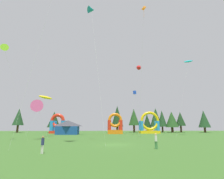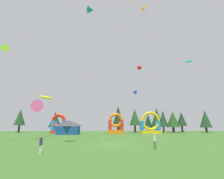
% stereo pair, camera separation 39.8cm
% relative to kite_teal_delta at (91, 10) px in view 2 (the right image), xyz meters
% --- Properties ---
extents(ground_plane, '(120.00, 120.00, 0.00)m').
position_rel_kite_teal_delta_xyz_m(ground_plane, '(3.94, -2.09, -22.74)').
color(ground_plane, '#3D6B28').
extents(kite_teal_delta, '(3.55, 6.46, 23.47)m').
position_rel_kite_teal_delta_xyz_m(kite_teal_delta, '(0.00, 0.00, 0.00)').
color(kite_teal_delta, '#0C7F7A').
rests_on(kite_teal_delta, ground_plane).
extents(kite_yellow_parafoil, '(5.13, 2.92, 9.86)m').
position_rel_kite_teal_delta_xyz_m(kite_yellow_parafoil, '(-11.76, 14.46, -13.53)').
color(kite_yellow_parafoil, yellow).
rests_on(kite_yellow_parafoil, ground_plane).
extents(kite_lime_delta, '(5.50, 3.32, 17.02)m').
position_rel_kite_teal_delta_xyz_m(kite_lime_delta, '(-15.74, 2.58, -6.45)').
color(kite_lime_delta, '#8CD826').
rests_on(kite_lime_delta, ground_plane).
extents(kite_blue_box, '(3.86, 2.68, 12.35)m').
position_rel_kite_teal_delta_xyz_m(kite_blue_box, '(10.94, 21.73, -10.89)').
color(kite_blue_box, blue).
rests_on(kite_blue_box, ground_plane).
extents(kite_orange_diamond, '(0.83, 9.10, 27.86)m').
position_rel_kite_teal_delta_xyz_m(kite_orange_diamond, '(10.63, 5.77, 4.14)').
color(kite_orange_diamond, orange).
rests_on(kite_orange_diamond, ground_plane).
extents(kite_cyan_parafoil, '(6.05, 1.08, 20.28)m').
position_rel_kite_teal_delta_xyz_m(kite_cyan_parafoil, '(25.05, 17.07, -3.05)').
color(kite_cyan_parafoil, '#19B7CC').
rests_on(kite_cyan_parafoil, ground_plane).
extents(kite_pink_delta, '(3.73, 2.56, 7.50)m').
position_rel_kite_teal_delta_xyz_m(kite_pink_delta, '(-10.61, 6.93, -16.42)').
color(kite_pink_delta, '#EA599E').
rests_on(kite_pink_delta, ground_plane).
extents(kite_red_delta, '(4.30, 1.43, 19.55)m').
position_rel_kite_teal_delta_xyz_m(kite_red_delta, '(12.04, 19.92, -3.92)').
color(kite_red_delta, red).
rests_on(kite_red_delta, ground_plane).
extents(person_far_side, '(0.38, 0.38, 1.67)m').
position_rel_kite_teal_delta_xyz_m(person_far_side, '(-3.51, -9.99, -21.74)').
color(person_far_side, silver).
rests_on(person_far_side, ground_plane).
extents(person_left_edge, '(0.40, 0.40, 1.77)m').
position_rel_kite_teal_delta_xyz_m(person_left_edge, '(8.54, -6.98, -21.69)').
color(person_left_edge, '#33723F').
rests_on(person_left_edge, ground_plane).
extents(inflatable_red_slide, '(6.36, 3.76, 7.10)m').
position_rel_kite_teal_delta_xyz_m(inflatable_red_slide, '(17.15, 31.30, -20.18)').
color(inflatable_red_slide, yellow).
rests_on(inflatable_red_slide, ground_plane).
extents(inflatable_orange_dome, '(4.93, 4.81, 6.47)m').
position_rel_kite_teal_delta_xyz_m(inflatable_orange_dome, '(-13.18, 33.20, -20.29)').
color(inflatable_orange_dome, red).
rests_on(inflatable_orange_dome, ground_plane).
extents(inflatable_yellow_castle, '(4.61, 3.66, 6.41)m').
position_rel_kite_teal_delta_xyz_m(inflatable_yellow_castle, '(5.63, 28.90, -20.42)').
color(inflatable_yellow_castle, orange).
rests_on(inflatable_yellow_castle, ground_plane).
extents(festival_tent, '(6.27, 4.07, 4.06)m').
position_rel_kite_teal_delta_xyz_m(festival_tent, '(-8.49, 25.83, -20.71)').
color(festival_tent, '#19478C').
rests_on(festival_tent, ground_plane).
extents(tree_row_0, '(3.99, 3.99, 8.75)m').
position_rel_kite_teal_delta_xyz_m(tree_row_0, '(-29.70, 40.02, -17.11)').
color(tree_row_0, '#4C331E').
rests_on(tree_row_0, ground_plane).
extents(tree_row_1, '(4.98, 4.98, 7.77)m').
position_rel_kite_teal_delta_xyz_m(tree_row_1, '(-17.43, 42.90, -17.98)').
color(tree_row_1, '#4C331E').
rests_on(tree_row_1, ground_plane).
extents(tree_row_2, '(4.44, 4.44, 9.85)m').
position_rel_kite_teal_delta_xyz_m(tree_row_2, '(7.06, 39.73, -16.76)').
color(tree_row_2, '#4C331E').
rests_on(tree_row_2, ground_plane).
extents(tree_row_3, '(4.06, 4.06, 8.89)m').
position_rel_kite_teal_delta_xyz_m(tree_row_3, '(13.49, 40.58, -17.06)').
color(tree_row_3, '#4C331E').
rests_on(tree_row_3, ground_plane).
extents(tree_row_4, '(3.38, 3.38, 7.03)m').
position_rel_kite_teal_delta_xyz_m(tree_row_4, '(19.19, 43.41, -18.46)').
color(tree_row_4, '#4C331E').
rests_on(tree_row_4, ground_plane).
extents(tree_row_5, '(4.67, 4.67, 9.28)m').
position_rel_kite_teal_delta_xyz_m(tree_row_5, '(22.34, 41.89, -17.12)').
color(tree_row_5, '#4C331E').
rests_on(tree_row_5, ground_plane).
extents(tree_row_6, '(2.64, 2.64, 6.50)m').
position_rel_kite_teal_delta_xyz_m(tree_row_6, '(22.77, 42.15, -18.31)').
color(tree_row_6, '#4C331E').
rests_on(tree_row_6, ground_plane).
extents(tree_row_7, '(3.50, 3.50, 8.31)m').
position_rel_kite_teal_delta_xyz_m(tree_row_7, '(24.47, 40.82, -17.56)').
color(tree_row_7, '#4C331E').
rests_on(tree_row_7, ground_plane).
extents(tree_row_8, '(4.91, 4.91, 7.78)m').
position_rel_kite_teal_delta_xyz_m(tree_row_8, '(27.84, 39.74, -17.95)').
color(tree_row_8, '#4C331E').
rests_on(tree_row_8, ground_plane).
extents(tree_row_9, '(3.74, 3.74, 7.66)m').
position_rel_kite_teal_delta_xyz_m(tree_row_9, '(31.25, 39.91, -17.76)').
color(tree_row_9, '#4C331E').
rests_on(tree_row_9, ground_plane).
extents(tree_row_10, '(4.26, 4.26, 8.15)m').
position_rel_kite_teal_delta_xyz_m(tree_row_10, '(39.68, 38.49, -17.79)').
color(tree_row_10, '#4C331E').
rests_on(tree_row_10, ground_plane).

